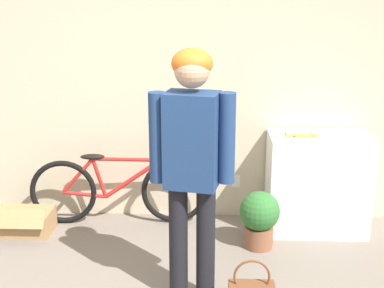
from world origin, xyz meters
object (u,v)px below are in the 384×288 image
Objects in this scene: person at (192,152)px; cardboard_box at (24,221)px; potted_plant at (259,217)px; bicycle at (119,190)px; banana at (302,135)px.

cardboard_box is (-1.54, 0.99, -0.98)m from person.
person is 2.08m from cardboard_box.
potted_plant is at bearing -5.57° from cardboard_box.
bicycle is 3.21× the size of cardboard_box.
cardboard_box is 1.03× the size of potted_plant.
person is 3.44× the size of cardboard_box.
person reaches higher than potted_plant.
potted_plant reaches higher than cardboard_box.
potted_plant is at bearing -22.55° from bicycle.
cardboard_box is at bearing 158.57° from person.
banana is 0.79m from potted_plant.
potted_plant is (0.53, 0.79, -0.81)m from person.
person is at bearing -124.16° from potted_plant.
banana is (1.62, -0.12, 0.57)m from bicycle.
potted_plant is (-0.37, -0.32, -0.62)m from banana.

